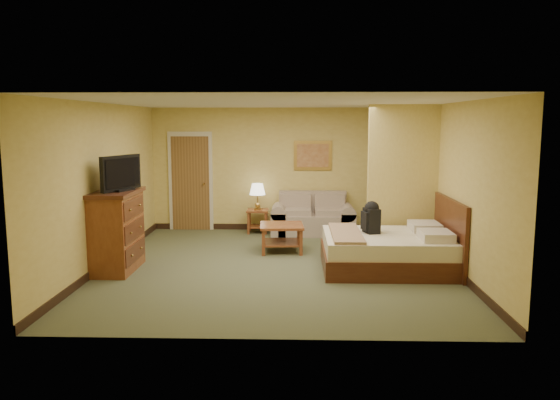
{
  "coord_description": "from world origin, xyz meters",
  "views": [
    {
      "loc": [
        0.3,
        -8.55,
        2.31
      ],
      "look_at": [
        0.03,
        0.6,
        0.99
      ],
      "focal_mm": 35.0,
      "sensor_mm": 36.0,
      "label": 1
    }
  ],
  "objects_px": {
    "bed": "(392,250)",
    "dresser": "(117,230)",
    "coffee_table": "(282,232)",
    "loveseat": "(313,220)"
  },
  "relations": [
    {
      "from": "dresser",
      "to": "coffee_table",
      "type": "bearing_deg",
      "value": 27.91
    },
    {
      "from": "loveseat",
      "to": "coffee_table",
      "type": "distance_m",
      "value": 1.68
    },
    {
      "from": "loveseat",
      "to": "coffee_table",
      "type": "relative_size",
      "value": 2.12
    },
    {
      "from": "coffee_table",
      "to": "bed",
      "type": "distance_m",
      "value": 2.1
    },
    {
      "from": "bed",
      "to": "dresser",
      "type": "bearing_deg",
      "value": -177.28
    },
    {
      "from": "loveseat",
      "to": "dresser",
      "type": "distance_m",
      "value": 4.28
    },
    {
      "from": "coffee_table",
      "to": "dresser",
      "type": "xyz_separation_m",
      "value": [
        -2.52,
        -1.34,
        0.28
      ]
    },
    {
      "from": "coffee_table",
      "to": "bed",
      "type": "height_order",
      "value": "bed"
    },
    {
      "from": "loveseat",
      "to": "bed",
      "type": "xyz_separation_m",
      "value": [
        1.17,
        -2.7,
        0.02
      ]
    },
    {
      "from": "loveseat",
      "to": "bed",
      "type": "height_order",
      "value": "bed"
    }
  ]
}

